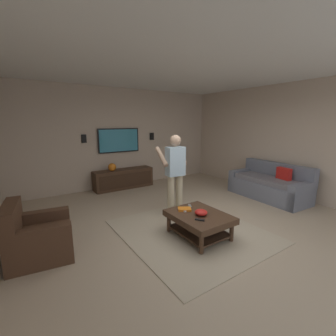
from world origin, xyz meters
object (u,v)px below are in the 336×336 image
coffee_table (199,220)px  wall_speaker_right (84,139)px  media_console (124,179)px  tv (119,140)px  armchair (38,238)px  person_standing (175,170)px  wall_speaker_left (152,136)px  couch (269,185)px  remote_black (200,220)px  remote_white (187,210)px  vase_round (112,167)px  bowl (201,212)px  book (185,209)px  remote_grey (190,206)px

coffee_table → wall_speaker_right: wall_speaker_right is taller
media_console → tv: tv is taller
coffee_table → wall_speaker_right: size_ratio=4.55×
armchair → person_standing: size_ratio=0.56×
wall_speaker_left → person_standing: bearing=159.6°
wall_speaker_left → couch: bearing=-152.9°
couch → remote_black: size_ratio=13.01×
coffee_table → media_console: 3.42m
remote_white → media_console: bearing=-101.7°
couch → wall_speaker_left: 3.68m
remote_white → vase_round: 3.18m
tv → bowl: bearing=-2.1°
book → vase_round: (3.11, 0.12, 0.24)m
media_console → wall_speaker_right: wall_speaker_right is taller
coffee_table → media_console: size_ratio=0.59×
remote_white → remote_grey: bearing=-149.5°
remote_black → wall_speaker_left: 4.24m
couch → armchair: 5.11m
media_console → remote_grey: (-3.07, 0.04, 0.14)m
bowl → wall_speaker_left: size_ratio=0.95×
wall_speaker_right → wall_speaker_left: bearing=-90.0°
couch → armchair: bearing=0.6°
couch → wall_speaker_right: size_ratio=8.87×
bowl → remote_grey: 0.41m
tv → bowl: size_ratio=5.84×
armchair → coffee_table: 2.43m
bowl → remote_white: size_ratio=1.39×
wall_speaker_left → book: bearing=158.7°
couch → vase_round: bearing=-39.2°
wall_speaker_right → armchair: bearing=153.3°
remote_grey → book: (-0.08, 0.18, 0.01)m
remote_black → wall_speaker_left: wall_speaker_left is taller
armchair → coffee_table: bearing=-11.7°
person_standing → book: (-0.79, 0.35, -0.51)m
media_console → person_standing: 2.46m
armchair → coffee_table: armchair is taller
person_standing → vase_round: size_ratio=7.45×
coffee_table → couch: bearing=-79.0°
coffee_table → media_console: (3.42, -0.12, -0.02)m
book → wall_speaker_left: 3.80m
coffee_table → book: book is taller
vase_round → remote_white: bearing=-177.6°
remote_white → wall_speaker_left: (3.46, -1.32, 1.03)m
armchair → remote_grey: 2.42m
coffee_table → remote_grey: remote_grey is taller
tv → remote_black: 3.99m
wall_speaker_right → couch: bearing=-130.4°
couch → book: size_ratio=8.87×
tv → remote_white: size_ratio=8.14×
remote_black → remote_grey: same height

